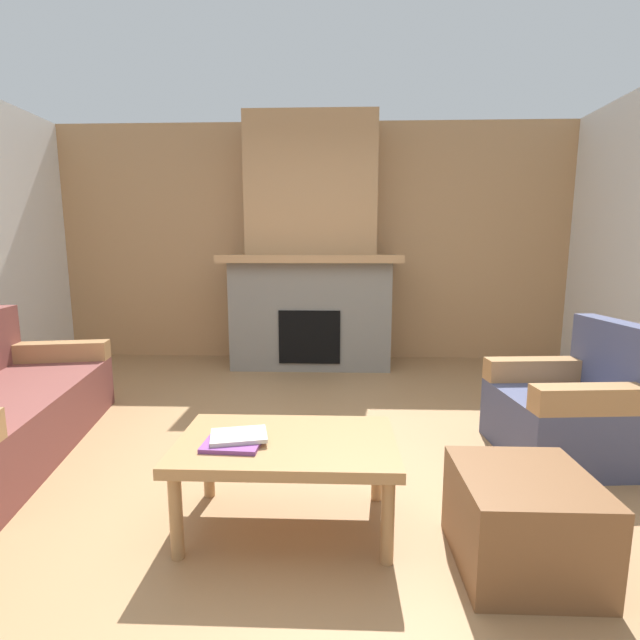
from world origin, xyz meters
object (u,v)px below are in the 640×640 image
at_px(armchair, 573,410).
at_px(coffee_table, 287,450).
at_px(fireplace, 311,261).
at_px(ottoman, 522,521).

distance_m(armchair, coffee_table, 1.89).
bearing_deg(coffee_table, fireplace, 90.96).
xyz_separation_m(fireplace, armchair, (1.76, -2.24, -0.87)).
bearing_deg(armchair, coffee_table, -155.02).
bearing_deg(coffee_table, armchair, 24.98).
bearing_deg(armchair, fireplace, 128.13).
height_order(armchair, ottoman, armchair).
height_order(fireplace, ottoman, fireplace).
relative_size(coffee_table, ottoman, 1.92).
bearing_deg(ottoman, coffee_table, 166.51).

